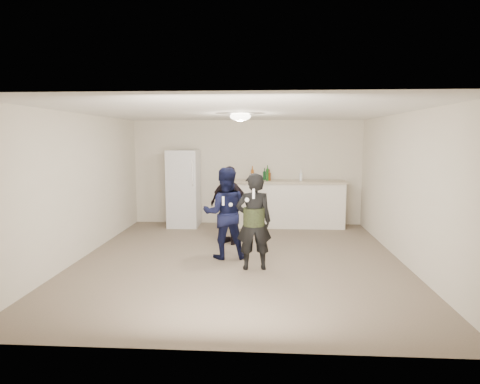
# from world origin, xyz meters

# --- Properties ---
(floor) EXTENTS (6.00, 6.00, 0.00)m
(floor) POSITION_xyz_m (0.00, 0.00, 0.00)
(floor) COLOR #6B5B4C
(floor) RESTS_ON ground
(ceiling) EXTENTS (6.00, 6.00, 0.00)m
(ceiling) POSITION_xyz_m (0.00, 0.00, 2.50)
(ceiling) COLOR silver
(ceiling) RESTS_ON wall_back
(wall_back) EXTENTS (6.00, 0.00, 6.00)m
(wall_back) POSITION_xyz_m (0.00, 3.00, 1.25)
(wall_back) COLOR beige
(wall_back) RESTS_ON floor
(wall_front) EXTENTS (6.00, 0.00, 6.00)m
(wall_front) POSITION_xyz_m (0.00, -3.00, 1.25)
(wall_front) COLOR beige
(wall_front) RESTS_ON floor
(wall_left) EXTENTS (0.00, 6.00, 6.00)m
(wall_left) POSITION_xyz_m (-2.75, 0.00, 1.25)
(wall_left) COLOR beige
(wall_left) RESTS_ON floor
(wall_right) EXTENTS (0.00, 6.00, 6.00)m
(wall_right) POSITION_xyz_m (2.75, 0.00, 1.25)
(wall_right) COLOR beige
(wall_right) RESTS_ON floor
(counter) EXTENTS (2.60, 0.56, 1.05)m
(counter) POSITION_xyz_m (0.97, 2.67, 0.53)
(counter) COLOR white
(counter) RESTS_ON floor
(counter_top) EXTENTS (2.68, 0.64, 0.04)m
(counter_top) POSITION_xyz_m (0.97, 2.67, 1.07)
(counter_top) COLOR beige
(counter_top) RESTS_ON counter
(fridge) EXTENTS (0.70, 0.70, 1.80)m
(fridge) POSITION_xyz_m (-1.48, 2.60, 0.90)
(fridge) COLOR silver
(fridge) RESTS_ON floor
(fridge_handle) EXTENTS (0.02, 0.02, 0.60)m
(fridge_handle) POSITION_xyz_m (-1.20, 2.23, 1.30)
(fridge_handle) COLOR silver
(fridge_handle) RESTS_ON fridge
(ceiling_dome) EXTENTS (0.36, 0.36, 0.16)m
(ceiling_dome) POSITION_xyz_m (0.00, 0.30, 2.45)
(ceiling_dome) COLOR white
(ceiling_dome) RESTS_ON ceiling
(shaker) EXTENTS (0.08, 0.08, 0.17)m
(shaker) POSITION_xyz_m (0.12, 2.64, 1.18)
(shaker) COLOR #B0AFB4
(shaker) RESTS_ON counter_top
(man) EXTENTS (0.84, 0.69, 1.58)m
(man) POSITION_xyz_m (-0.25, 0.11, 0.79)
(man) COLOR #0F143E
(man) RESTS_ON floor
(woman) EXTENTS (0.61, 0.44, 1.54)m
(woman) POSITION_xyz_m (0.26, -0.47, 0.77)
(woman) COLOR black
(woman) RESTS_ON floor
(camo_shorts) EXTENTS (0.34, 0.34, 0.28)m
(camo_shorts) POSITION_xyz_m (0.26, -0.47, 0.85)
(camo_shorts) COLOR #2B3A1A
(camo_shorts) RESTS_ON woman
(spectator) EXTENTS (0.97, 0.78, 1.54)m
(spectator) POSITION_xyz_m (-0.25, 1.05, 0.77)
(spectator) COLOR black
(spectator) RESTS_ON floor
(remote_man) EXTENTS (0.04, 0.04, 0.15)m
(remote_man) POSITION_xyz_m (-0.25, -0.17, 1.05)
(remote_man) COLOR white
(remote_man) RESTS_ON man
(nunchuk_man) EXTENTS (0.07, 0.07, 0.07)m
(nunchuk_man) POSITION_xyz_m (-0.13, -0.14, 0.98)
(nunchuk_man) COLOR white
(nunchuk_man) RESTS_ON man
(remote_woman) EXTENTS (0.04, 0.04, 0.15)m
(remote_woman) POSITION_xyz_m (0.26, -0.72, 1.25)
(remote_woman) COLOR silver
(remote_woman) RESTS_ON woman
(nunchuk_woman) EXTENTS (0.07, 0.07, 0.07)m
(nunchuk_woman) POSITION_xyz_m (0.16, -0.69, 1.15)
(nunchuk_woman) COLOR white
(nunchuk_woman) RESTS_ON woman
(bottle_cluster) EXTENTS (1.20, 0.26, 0.28)m
(bottle_cluster) POSITION_xyz_m (0.52, 2.73, 1.20)
(bottle_cluster) COLOR #9C5216
(bottle_cluster) RESTS_ON counter_top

